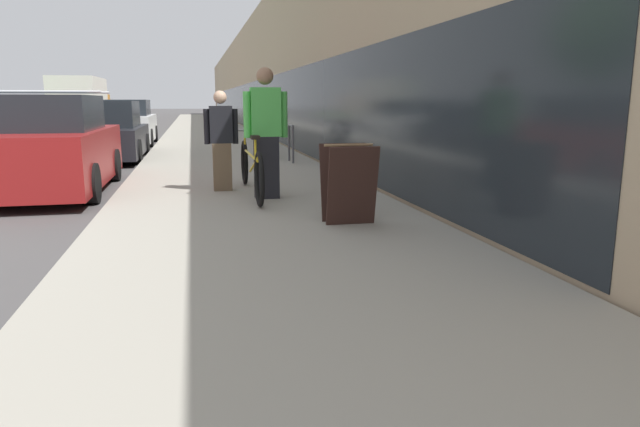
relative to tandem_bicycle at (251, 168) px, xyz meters
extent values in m
cube|color=gray|center=(-0.04, 18.36, -0.45)|extent=(3.95, 70.00, 0.12)
cube|color=tan|center=(6.99, 26.36, 2.15)|extent=(10.00, 70.00, 5.31)
cube|color=#1E2328|center=(2.03, 26.36, 0.74)|extent=(0.10, 63.00, 2.20)
torus|color=black|center=(0.00, 1.09, -0.03)|extent=(0.06, 0.73, 0.73)
torus|color=black|center=(0.00, -1.06, -0.03)|extent=(0.06, 0.73, 0.73)
cylinder|color=yellow|center=(0.00, 0.01, 0.19)|extent=(0.04, 1.82, 0.04)
cylinder|color=yellow|center=(0.00, -0.42, 0.09)|extent=(0.04, 1.08, 0.33)
cylinder|color=yellow|center=(0.00, -0.67, 0.34)|extent=(0.03, 0.03, 0.30)
cube|color=black|center=(0.00, -0.67, 0.49)|extent=(0.11, 0.22, 0.05)
cylinder|color=yellow|center=(0.00, 0.91, 0.35)|extent=(0.03, 0.03, 0.32)
cylinder|color=silver|center=(0.00, 0.91, 0.51)|extent=(0.52, 0.03, 0.03)
cube|color=black|center=(0.18, -0.37, 0.05)|extent=(0.34, 0.24, 0.88)
cube|color=#4CB74C|center=(0.18, -0.37, 0.82)|extent=(0.41, 0.24, 0.67)
cylinder|color=#4CB74C|center=(-0.07, -0.37, 0.79)|extent=(0.10, 0.10, 0.63)
cylinder|color=#4CB74C|center=(0.44, -0.37, 0.79)|extent=(0.10, 0.10, 0.63)
sphere|color=#936B51|center=(0.18, -0.37, 1.31)|extent=(0.24, 0.24, 0.24)
cube|color=brown|center=(-0.40, 0.48, -0.02)|extent=(0.28, 0.20, 0.73)
cube|color=black|center=(-0.40, 0.48, 0.62)|extent=(0.34, 0.20, 0.56)
cylinder|color=black|center=(-0.61, 0.48, 0.59)|extent=(0.09, 0.09, 0.53)
cylinder|color=black|center=(-0.18, 0.48, 0.59)|extent=(0.09, 0.09, 0.53)
sphere|color=tan|center=(-0.40, 0.48, 1.03)|extent=(0.20, 0.20, 0.20)
cylinder|color=#4C4C51|center=(1.34, 4.11, 0.02)|extent=(0.05, 0.05, 0.82)
cylinder|color=#4C4C51|center=(1.34, 4.66, 0.02)|extent=(0.05, 0.05, 0.82)
cylinder|color=#4C4C51|center=(1.34, 4.39, 0.43)|extent=(0.05, 0.55, 0.05)
torus|color=black|center=(1.12, 6.46, -0.05)|extent=(0.06, 0.69, 0.69)
torus|color=black|center=(1.12, 5.36, -0.05)|extent=(0.06, 0.69, 0.69)
cylinder|color=#B7BCC1|center=(1.12, 5.91, 0.16)|extent=(0.04, 0.94, 0.04)
cylinder|color=#B7BCC1|center=(1.12, 5.69, 0.07)|extent=(0.04, 0.57, 0.32)
cylinder|color=#B7BCC1|center=(1.12, 5.55, 0.31)|extent=(0.03, 0.03, 0.28)
cube|color=black|center=(1.12, 5.55, 0.45)|extent=(0.11, 0.22, 0.05)
cylinder|color=#B7BCC1|center=(1.12, 6.37, 0.31)|extent=(0.03, 0.03, 0.30)
cylinder|color=silver|center=(1.12, 6.37, 0.46)|extent=(0.52, 0.03, 0.03)
cube|color=#331E19|center=(0.87, -2.43, 0.05)|extent=(0.56, 0.20, 0.89)
cube|color=#331E19|center=(0.87, -2.07, 0.05)|extent=(0.56, 0.20, 0.89)
cylinder|color=#93704C|center=(0.87, -2.25, 0.49)|extent=(0.56, 0.03, 0.03)
cube|color=maroon|center=(-3.16, 1.59, 0.08)|extent=(1.83, 4.18, 0.87)
cube|color=#1E2328|center=(-3.16, 1.59, 0.79)|extent=(1.58, 2.09, 0.55)
cylinder|color=silver|center=(-3.16, 2.05, 1.12)|extent=(1.95, 0.04, 0.04)
cylinder|color=silver|center=(-3.16, 1.13, 1.12)|extent=(1.95, 0.04, 0.04)
cylinder|color=black|center=(-4.01, 2.84, -0.21)|extent=(0.22, 0.60, 0.60)
cylinder|color=black|center=(-2.31, 2.84, -0.21)|extent=(0.22, 0.60, 0.60)
cylinder|color=black|center=(-2.31, 0.33, -0.21)|extent=(0.22, 0.60, 0.60)
cube|color=black|center=(-2.99, 6.93, -0.01)|extent=(1.85, 4.19, 0.69)
cube|color=#1E2328|center=(-2.99, 6.93, 0.65)|extent=(1.59, 2.10, 0.65)
cylinder|color=black|center=(-3.85, 8.18, -0.21)|extent=(0.22, 0.60, 0.60)
cylinder|color=black|center=(-2.14, 8.18, -0.21)|extent=(0.22, 0.60, 0.60)
cylinder|color=black|center=(-3.85, 5.67, -0.21)|extent=(0.22, 0.60, 0.60)
cylinder|color=black|center=(-2.14, 5.67, -0.21)|extent=(0.22, 0.60, 0.60)
cube|color=white|center=(-3.08, 12.24, 0.07)|extent=(1.88, 4.23, 0.85)
cube|color=#1E2328|center=(-3.08, 12.24, 0.76)|extent=(1.62, 2.11, 0.53)
cylinder|color=black|center=(-3.95, 13.51, -0.21)|extent=(0.22, 0.60, 0.60)
cylinder|color=black|center=(-2.20, 13.51, -0.21)|extent=(0.22, 0.60, 0.60)
cylinder|color=black|center=(-3.95, 10.98, -0.21)|extent=(0.22, 0.60, 0.60)
cylinder|color=black|center=(-2.20, 10.98, -0.21)|extent=(0.22, 0.60, 0.60)
cube|color=orange|center=(-6.99, 29.89, 0.55)|extent=(2.18, 1.74, 1.66)
cube|color=silver|center=(-6.99, 26.41, 1.00)|extent=(2.37, 5.22, 2.55)
cylinder|color=black|center=(-8.07, 29.44, -0.09)|extent=(0.28, 0.84, 0.84)
cylinder|color=black|center=(-5.90, 29.44, -0.09)|extent=(0.28, 0.84, 0.84)
cylinder|color=black|center=(-8.07, 25.36, -0.09)|extent=(0.28, 0.84, 0.84)
cylinder|color=black|center=(-5.90, 25.36, -0.09)|extent=(0.28, 0.84, 0.84)
camera|label=1|loc=(-0.82, -8.41, 0.97)|focal=32.00mm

